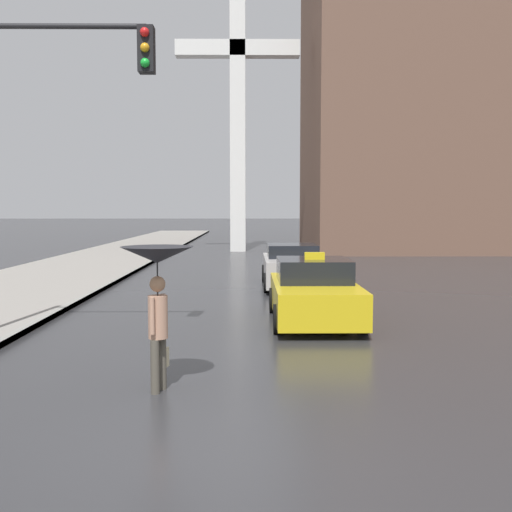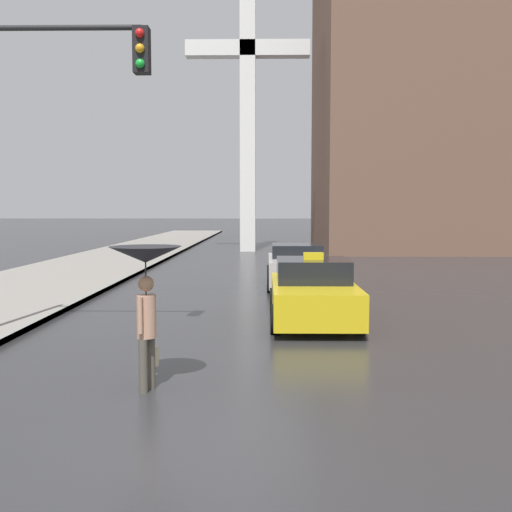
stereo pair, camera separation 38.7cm
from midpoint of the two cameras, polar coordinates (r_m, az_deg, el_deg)
name	(u,v)px [view 1 (the left image)]	position (r m, az deg, el deg)	size (l,w,h in m)	color
ground_plane	(209,461)	(6.35, -6.31, -18.88)	(300.00, 300.00, 0.00)	#2D2D30
taxi	(314,293)	(13.40, 4.72, -3.52)	(1.91, 4.01, 1.56)	gold
sedan_red	(292,267)	(19.34, 2.91, -1.04)	(1.91, 4.12, 1.37)	#B7B2AD
pedestrian_with_umbrella	(157,275)	(8.30, -10.69, -1.79)	(0.99, 0.99, 2.01)	#4C473D
traffic_light	(31,115)	(11.63, -21.60, 12.34)	(3.68, 0.38, 6.01)	black
building_tower_far	(475,103)	(60.39, 19.98, 13.54)	(10.78, 9.33, 24.54)	gray
monument_cross	(238,93)	(36.23, -2.07, 15.28)	(7.20, 0.90, 16.37)	white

